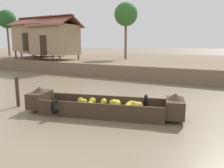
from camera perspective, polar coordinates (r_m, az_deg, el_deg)
name	(u,v)px	position (r m, az deg, el deg)	size (l,w,h in m)	color
ground_plane	(140,91)	(12.13, 7.30, -1.69)	(300.00, 300.00, 0.00)	#7A6B51
riverbank_strip	(187,64)	(24.54, 18.76, 4.99)	(160.00, 20.00, 1.00)	#756047
banana_boat	(103,106)	(7.91, -2.31, -5.69)	(5.64, 2.68, 0.90)	#3D2D21
stilt_house_left	(42,41)	(28.92, -17.67, 10.54)	(4.92, 4.01, 4.07)	#4C3826
stilt_house_mid_left	(37,37)	(24.84, -18.83, 11.42)	(4.85, 3.44, 4.29)	#4C3826
stilt_house_mid_right	(55,39)	(22.47, -14.47, 11.15)	(4.54, 3.60, 4.20)	#4C3826
palm_tree_near	(7,20)	(31.72, -25.55, 14.78)	(2.28, 2.28, 5.76)	brown
palm_tree_mid	(126,15)	(23.42, 3.61, 17.43)	(2.36, 2.36, 5.68)	brown
mooring_post	(17,92)	(9.63, -23.24, -1.87)	(0.14, 0.14, 1.20)	#423323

